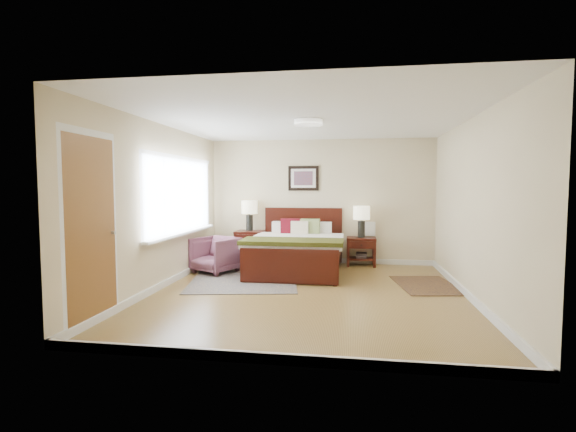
% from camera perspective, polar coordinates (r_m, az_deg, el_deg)
% --- Properties ---
extents(floor, '(5.00, 5.00, 0.00)m').
position_cam_1_polar(floor, '(6.19, 2.72, -10.46)').
color(floor, olive).
rests_on(floor, ground).
extents(back_wall, '(4.50, 0.04, 2.50)m').
position_cam_1_polar(back_wall, '(8.49, 4.48, 1.99)').
color(back_wall, beige).
rests_on(back_wall, ground).
extents(front_wall, '(4.50, 0.04, 2.50)m').
position_cam_1_polar(front_wall, '(3.53, -1.40, -0.81)').
color(front_wall, beige).
rests_on(front_wall, ground).
extents(left_wall, '(0.04, 5.00, 2.50)m').
position_cam_1_polar(left_wall, '(6.62, -17.01, 1.27)').
color(left_wall, beige).
rests_on(left_wall, ground).
extents(right_wall, '(0.04, 5.00, 2.50)m').
position_cam_1_polar(right_wall, '(6.19, 23.96, 0.92)').
color(right_wall, beige).
rests_on(right_wall, ground).
extents(ceiling, '(4.50, 5.00, 0.02)m').
position_cam_1_polar(ceiling, '(6.07, 2.80, 13.04)').
color(ceiling, white).
rests_on(ceiling, back_wall).
extents(window, '(0.11, 2.72, 1.32)m').
position_cam_1_polar(window, '(7.23, -14.24, 2.54)').
color(window, silver).
rests_on(window, left_wall).
extents(door, '(0.06, 1.00, 2.18)m').
position_cam_1_polar(door, '(5.10, -25.28, -1.72)').
color(door, silver).
rests_on(door, ground).
extents(ceil_fixture, '(0.44, 0.44, 0.08)m').
position_cam_1_polar(ceil_fixture, '(6.06, 2.80, 12.72)').
color(ceil_fixture, white).
rests_on(ceil_fixture, ceiling).
extents(bed, '(1.69, 2.04, 1.10)m').
position_cam_1_polar(bed, '(7.59, 1.25, -3.85)').
color(bed, '#350E08').
rests_on(bed, ground).
extents(wall_art, '(0.62, 0.05, 0.50)m').
position_cam_1_polar(wall_art, '(8.49, 2.12, 5.17)').
color(wall_art, black).
rests_on(wall_art, back_wall).
extents(nightstand_left, '(0.55, 0.49, 0.65)m').
position_cam_1_polar(nightstand_left, '(8.52, -5.30, -2.88)').
color(nightstand_left, '#350E08').
rests_on(nightstand_left, ground).
extents(nightstand_right, '(0.56, 0.42, 0.56)m').
position_cam_1_polar(nightstand_right, '(8.31, 9.97, -4.33)').
color(nightstand_right, '#350E08').
rests_on(nightstand_right, ground).
extents(lamp_left, '(0.32, 0.32, 0.61)m').
position_cam_1_polar(lamp_left, '(8.49, -5.29, 0.82)').
color(lamp_left, black).
rests_on(lamp_left, nightstand_left).
extents(lamp_right, '(0.32, 0.32, 0.61)m').
position_cam_1_polar(lamp_right, '(8.25, 10.03, 0.02)').
color(lamp_right, black).
rests_on(lamp_right, nightstand_right).
extents(armchair, '(0.94, 0.95, 0.65)m').
position_cam_1_polar(armchair, '(7.65, -9.91, -5.25)').
color(armchair, brown).
rests_on(armchair, ground).
extents(rug_persian, '(2.09, 2.66, 0.01)m').
position_cam_1_polar(rug_persian, '(7.28, -5.88, -8.23)').
color(rug_persian, '#0B1C39').
rests_on(rug_persian, ground).
extents(rug_navy, '(1.06, 1.42, 0.01)m').
position_cam_1_polar(rug_navy, '(6.98, 18.43, -8.95)').
color(rug_navy, black).
rests_on(rug_navy, ground).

